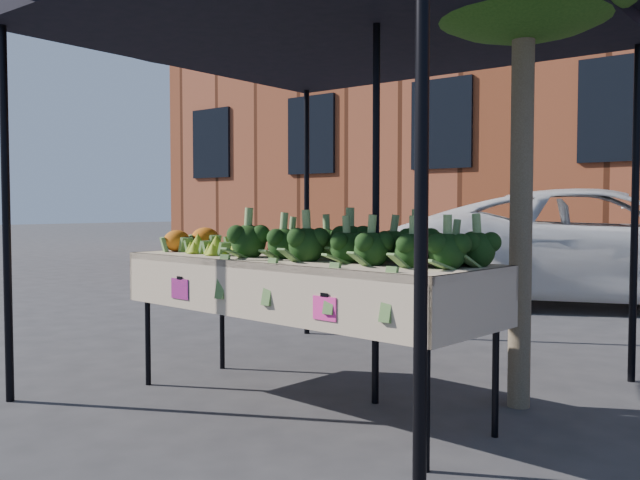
{
  "coord_description": "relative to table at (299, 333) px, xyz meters",
  "views": [
    {
      "loc": [
        2.39,
        -2.99,
        1.2
      ],
      "look_at": [
        -0.21,
        0.3,
        1.0
      ],
      "focal_mm": 38.3,
      "sensor_mm": 36.0,
      "label": 1
    }
  ],
  "objects": [
    {
      "name": "ground",
      "position": [
        0.21,
        -0.1,
        -0.45
      ],
      "size": [
        90.0,
        90.0,
        0.0
      ],
      "primitive_type": "plane",
      "color": "#2F2F31"
    },
    {
      "name": "table",
      "position": [
        0.0,
        0.0,
        0.0
      ],
      "size": [
        2.45,
        0.98,
        0.9
      ],
      "color": "#BCA98F",
      "rests_on": "ground"
    },
    {
      "name": "canopy",
      "position": [
        -0.04,
        0.44,
        0.92
      ],
      "size": [
        3.16,
        3.16,
        2.74
      ],
      "primitive_type": null,
      "color": "black",
      "rests_on": "ground"
    },
    {
      "name": "broccoli_heap",
      "position": [
        0.39,
        0.03,
        0.58
      ],
      "size": [
        1.6,
        0.57,
        0.25
      ],
      "primitive_type": "ellipsoid",
      "color": "black",
      "rests_on": "table"
    },
    {
      "name": "romanesco_cluster",
      "position": [
        -0.66,
        0.04,
        0.55
      ],
      "size": [
        0.43,
        0.57,
        0.2
      ],
      "primitive_type": "ellipsoid",
      "color": "#90A927",
      "rests_on": "table"
    },
    {
      "name": "cauliflower_pair",
      "position": [
        -1.03,
        0.07,
        0.54
      ],
      "size": [
        0.23,
        0.43,
        0.18
      ],
      "primitive_type": "ellipsoid",
      "color": "orange",
      "rests_on": "table"
    },
    {
      "name": "vehicle",
      "position": [
        0.14,
        5.71,
        2.13
      ],
      "size": [
        2.26,
        2.76,
        5.17
      ],
      "primitive_type": "imported",
      "rotation": [
        0.0,
        0.0,
        1.97
      ],
      "color": "white",
      "rests_on": "ground"
    },
    {
      "name": "street_tree",
      "position": [
        1.02,
        0.84,
        1.47
      ],
      "size": [
        1.95,
        1.95,
        3.84
      ],
      "primitive_type": null,
      "color": "#1E4C14",
      "rests_on": "ground"
    },
    {
      "name": "building_left",
      "position": [
        -4.79,
        11.9,
        4.05
      ],
      "size": [
        12.0,
        8.0,
        9.0
      ],
      "primitive_type": "cube",
      "color": "brown",
      "rests_on": "ground"
    }
  ]
}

